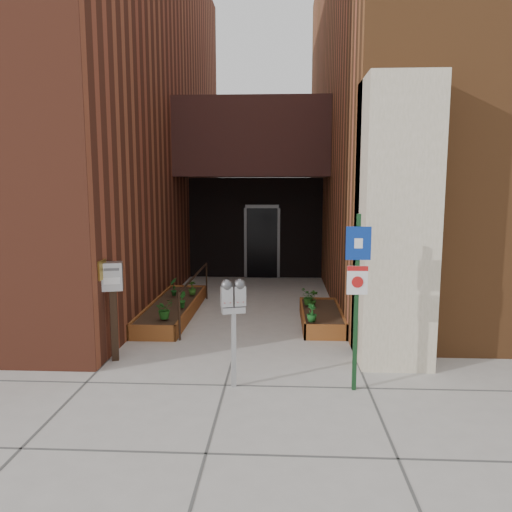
# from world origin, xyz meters

# --- Properties ---
(ground) EXTENTS (80.00, 80.00, 0.00)m
(ground) POSITION_xyz_m (0.00, 0.00, 0.00)
(ground) COLOR #9E9991
(ground) RESTS_ON ground
(architecture) EXTENTS (20.00, 14.60, 10.00)m
(architecture) POSITION_xyz_m (-0.18, 6.89, 4.98)
(architecture) COLOR brown
(architecture) RESTS_ON ground
(planter_left) EXTENTS (0.90, 3.60, 0.30)m
(planter_left) POSITION_xyz_m (-1.55, 2.70, 0.13)
(planter_left) COLOR brown
(planter_left) RESTS_ON ground
(planter_right) EXTENTS (0.80, 2.20, 0.30)m
(planter_right) POSITION_xyz_m (1.60, 2.20, 0.13)
(planter_right) COLOR brown
(planter_right) RESTS_ON ground
(handrail) EXTENTS (0.04, 3.34, 0.90)m
(handrail) POSITION_xyz_m (-1.05, 2.65, 0.75)
(handrail) COLOR black
(handrail) RESTS_ON ground
(parking_meter) EXTENTS (0.36, 0.22, 1.53)m
(parking_meter) POSITION_xyz_m (0.13, -1.03, 1.19)
(parking_meter) COLOR #ABACAE
(parking_meter) RESTS_ON ground
(sign_post) EXTENTS (0.33, 0.08, 2.43)m
(sign_post) POSITION_xyz_m (1.79, -1.06, 1.49)
(sign_post) COLOR #153A1C
(sign_post) RESTS_ON ground
(payment_dropbox) EXTENTS (0.37, 0.31, 1.60)m
(payment_dropbox) POSITION_xyz_m (-1.88, -0.07, 1.15)
(payment_dropbox) COLOR black
(payment_dropbox) RESTS_ON ground
(shrub_left_a) EXTENTS (0.47, 0.47, 0.38)m
(shrub_left_a) POSITION_xyz_m (-1.41, 1.37, 0.49)
(shrub_left_a) COLOR #1C5618
(shrub_left_a) RESTS_ON planter_left
(shrub_left_b) EXTENTS (0.21, 0.21, 0.33)m
(shrub_left_b) POSITION_xyz_m (-1.25, 2.23, 0.46)
(shrub_left_b) COLOR #1A5D1B
(shrub_left_b) RESTS_ON planter_left
(shrub_left_c) EXTENTS (0.24, 0.24, 0.32)m
(shrub_left_c) POSITION_xyz_m (-1.25, 3.43, 0.46)
(shrub_left_c) COLOR #2B621C
(shrub_left_c) RESTS_ON planter_left
(shrub_left_d) EXTENTS (0.29, 0.29, 0.41)m
(shrub_left_d) POSITION_xyz_m (-1.66, 3.33, 0.51)
(shrub_left_d) COLOR #17501A
(shrub_left_d) RESTS_ON planter_left
(shrub_right_a) EXTENTS (0.26, 0.26, 0.33)m
(shrub_right_a) POSITION_xyz_m (1.35, 1.31, 0.47)
(shrub_right_a) COLOR #17531D
(shrub_right_a) RESTS_ON planter_right
(shrub_right_b) EXTENTS (0.22, 0.22, 0.33)m
(shrub_right_b) POSITION_xyz_m (1.47, 2.58, 0.47)
(shrub_right_b) COLOR #265E1A
(shrub_right_b) RESTS_ON planter_right
(shrub_right_c) EXTENTS (0.41, 0.41, 0.35)m
(shrub_right_c) POSITION_xyz_m (1.35, 2.58, 0.47)
(shrub_right_c) COLOR #205518
(shrub_right_c) RESTS_ON planter_right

